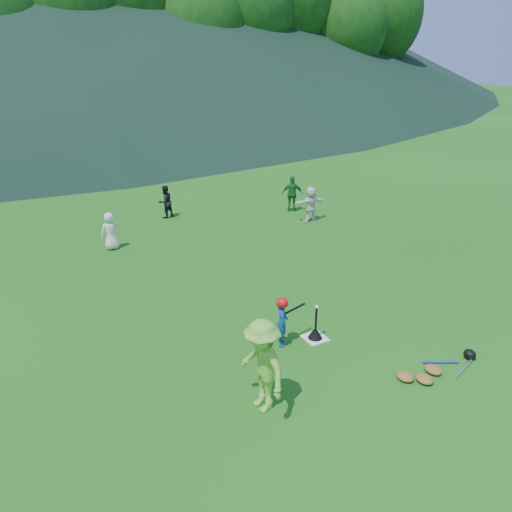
{
  "coord_description": "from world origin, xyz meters",
  "views": [
    {
      "loc": [
        -5.28,
        -7.04,
        5.6
      ],
      "look_at": [
        0.0,
        2.5,
        0.9
      ],
      "focal_mm": 35.0,
      "sensor_mm": 36.0,
      "label": 1
    }
  ],
  "objects_px": {
    "adult_coach": "(262,366)",
    "home_plate": "(315,338)",
    "fielder_d": "(311,204)",
    "equipment_pile": "(434,370)",
    "fielder_a": "(110,231)",
    "fielder_b": "(165,202)",
    "batter_child": "(282,322)",
    "fielder_c": "(292,194)",
    "batting_tee": "(315,333)"
  },
  "relations": [
    {
      "from": "home_plate",
      "to": "fielder_c",
      "type": "height_order",
      "value": "fielder_c"
    },
    {
      "from": "fielder_a",
      "to": "fielder_c",
      "type": "height_order",
      "value": "fielder_c"
    },
    {
      "from": "fielder_a",
      "to": "batting_tee",
      "type": "height_order",
      "value": "fielder_a"
    },
    {
      "from": "fielder_c",
      "to": "fielder_d",
      "type": "height_order",
      "value": "fielder_c"
    },
    {
      "from": "home_plate",
      "to": "fielder_c",
      "type": "distance_m",
      "value": 8.4
    },
    {
      "from": "fielder_b",
      "to": "fielder_c",
      "type": "relative_size",
      "value": 0.89
    },
    {
      "from": "home_plate",
      "to": "fielder_b",
      "type": "relative_size",
      "value": 0.4
    },
    {
      "from": "home_plate",
      "to": "equipment_pile",
      "type": "distance_m",
      "value": 2.35
    },
    {
      "from": "adult_coach",
      "to": "batting_tee",
      "type": "height_order",
      "value": "adult_coach"
    },
    {
      "from": "home_plate",
      "to": "batting_tee",
      "type": "xyz_separation_m",
      "value": [
        0.0,
        0.0,
        0.12
      ]
    },
    {
      "from": "fielder_c",
      "to": "fielder_d",
      "type": "xyz_separation_m",
      "value": [
        -0.03,
        -1.18,
        -0.04
      ]
    },
    {
      "from": "fielder_b",
      "to": "fielder_d",
      "type": "relative_size",
      "value": 0.95
    },
    {
      "from": "fielder_c",
      "to": "equipment_pile",
      "type": "relative_size",
      "value": 0.71
    },
    {
      "from": "batter_child",
      "to": "fielder_d",
      "type": "height_order",
      "value": "fielder_d"
    },
    {
      "from": "home_plate",
      "to": "equipment_pile",
      "type": "relative_size",
      "value": 0.25
    },
    {
      "from": "home_plate",
      "to": "fielder_d",
      "type": "distance_m",
      "value": 7.37
    },
    {
      "from": "fielder_b",
      "to": "home_plate",
      "type": "bearing_deg",
      "value": 71.1
    },
    {
      "from": "fielder_c",
      "to": "home_plate",
      "type": "bearing_deg",
      "value": 90.04
    },
    {
      "from": "fielder_a",
      "to": "fielder_d",
      "type": "relative_size",
      "value": 0.93
    },
    {
      "from": "batter_child",
      "to": "fielder_a",
      "type": "relative_size",
      "value": 0.93
    },
    {
      "from": "fielder_b",
      "to": "fielder_d",
      "type": "xyz_separation_m",
      "value": [
        4.15,
        -2.69,
        0.03
      ]
    },
    {
      "from": "adult_coach",
      "to": "batting_tee",
      "type": "relative_size",
      "value": 2.41
    },
    {
      "from": "home_plate",
      "to": "fielder_d",
      "type": "relative_size",
      "value": 0.38
    },
    {
      "from": "fielder_a",
      "to": "fielder_b",
      "type": "bearing_deg",
      "value": -141.77
    },
    {
      "from": "adult_coach",
      "to": "fielder_a",
      "type": "relative_size",
      "value": 1.49
    },
    {
      "from": "equipment_pile",
      "to": "adult_coach",
      "type": "bearing_deg",
      "value": 167.41
    },
    {
      "from": "equipment_pile",
      "to": "batter_child",
      "type": "bearing_deg",
      "value": 132.01
    },
    {
      "from": "batter_child",
      "to": "fielder_a",
      "type": "bearing_deg",
      "value": 36.49
    },
    {
      "from": "fielder_c",
      "to": "equipment_pile",
      "type": "bearing_deg",
      "value": 102.29
    },
    {
      "from": "home_plate",
      "to": "batter_child",
      "type": "xyz_separation_m",
      "value": [
        -0.71,
        0.16,
        0.5
      ]
    },
    {
      "from": "fielder_a",
      "to": "batting_tee",
      "type": "relative_size",
      "value": 1.62
    },
    {
      "from": "batter_child",
      "to": "adult_coach",
      "type": "height_order",
      "value": "adult_coach"
    },
    {
      "from": "batter_child",
      "to": "fielder_a",
      "type": "height_order",
      "value": "fielder_a"
    },
    {
      "from": "fielder_a",
      "to": "fielder_b",
      "type": "relative_size",
      "value": 0.97
    },
    {
      "from": "batting_tee",
      "to": "home_plate",
      "type": "bearing_deg",
      "value": 0.0
    },
    {
      "from": "equipment_pile",
      "to": "fielder_b",
      "type": "bearing_deg",
      "value": 96.89
    },
    {
      "from": "fielder_d",
      "to": "fielder_a",
      "type": "bearing_deg",
      "value": -1.94
    },
    {
      "from": "fielder_c",
      "to": "equipment_pile",
      "type": "height_order",
      "value": "fielder_c"
    },
    {
      "from": "home_plate",
      "to": "batter_child",
      "type": "height_order",
      "value": "batter_child"
    },
    {
      "from": "fielder_d",
      "to": "equipment_pile",
      "type": "xyz_separation_m",
      "value": [
        -2.85,
        -8.11,
        -0.53
      ]
    },
    {
      "from": "fielder_a",
      "to": "fielder_b",
      "type": "xyz_separation_m",
      "value": [
        2.35,
        1.95,
        0.02
      ]
    },
    {
      "from": "batter_child",
      "to": "fielder_d",
      "type": "xyz_separation_m",
      "value": [
        4.8,
        5.94,
        0.08
      ]
    },
    {
      "from": "batter_child",
      "to": "adult_coach",
      "type": "bearing_deg",
      "value": 160.86
    },
    {
      "from": "fielder_b",
      "to": "fielder_c",
      "type": "distance_m",
      "value": 4.45
    },
    {
      "from": "adult_coach",
      "to": "fielder_b",
      "type": "height_order",
      "value": "adult_coach"
    },
    {
      "from": "adult_coach",
      "to": "equipment_pile",
      "type": "distance_m",
      "value": 3.39
    },
    {
      "from": "home_plate",
      "to": "fielder_a",
      "type": "distance_m",
      "value": 7.28
    },
    {
      "from": "fielder_a",
      "to": "fielder_c",
      "type": "relative_size",
      "value": 0.87
    },
    {
      "from": "adult_coach",
      "to": "home_plate",
      "type": "bearing_deg",
      "value": 118.74
    },
    {
      "from": "batter_child",
      "to": "fielder_b",
      "type": "bearing_deg",
      "value": 17.89
    }
  ]
}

